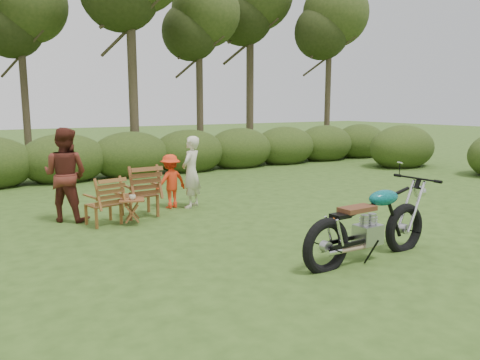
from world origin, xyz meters
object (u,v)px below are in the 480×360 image
motorcycle (367,259)px  adult_b (68,220)px  child (171,208)px  cup (132,197)px  adult_a (192,207)px  lawn_chair_right (140,216)px  side_table (132,212)px  lawn_chair_left (104,224)px

motorcycle → adult_b: adult_b is taller
child → cup: bearing=28.1°
cup → adult_a: bearing=26.6°
lawn_chair_right → side_table: (-0.34, -0.55, 0.24)m
cup → lawn_chair_left: bearing=143.2°
motorcycle → child: size_ratio=1.98×
lawn_chair_right → adult_a: bearing=-172.2°
side_table → adult_a: adult_a is taller
lawn_chair_right → adult_a: (1.25, 0.20, 0.00)m
motorcycle → adult_a: bearing=96.6°
adult_b → lawn_chair_left: bearing=168.7°
child → side_table: bearing=26.8°
motorcycle → adult_b: size_ratio=1.28×
lawn_chair_left → side_table: side_table is taller
adult_a → lawn_chair_right: bearing=-29.3°
side_table → adult_a: (1.59, 0.75, -0.24)m
side_table → child: (1.19, 0.93, -0.24)m
cup → child: 1.63m
cup → adult_a: 1.86m
adult_b → child: adult_b is taller
motorcycle → child: motorcycle is taller
side_table → adult_b: (-0.97, 0.95, -0.24)m
adult_b → child: bearing=-139.5°
lawn_chair_left → cup: bearing=131.9°
lawn_chair_right → adult_a: 1.27m
motorcycle → lawn_chair_left: size_ratio=2.54×
lawn_chair_left → adult_b: (-0.51, 0.66, 0.00)m
cup → adult_a: adult_a is taller
motorcycle → side_table: motorcycle is taller
side_table → child: 1.53m
adult_a → child: (-0.41, 0.18, 0.00)m
lawn_chair_left → cup: size_ratio=7.66×
side_table → child: child is taller
motorcycle → child: (-1.06, 4.65, 0.00)m
adult_b → motorcycle: bearing=165.4°
cup → adult_b: 1.48m
child → adult_a: bearing=144.7°
lawn_chair_right → lawn_chair_left: bearing=16.4°
lawn_chair_right → lawn_chair_left: 0.84m
side_table → cup: size_ratio=4.05×
adult_a → adult_b: adult_b is taller
lawn_chair_left → side_table: 0.59m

